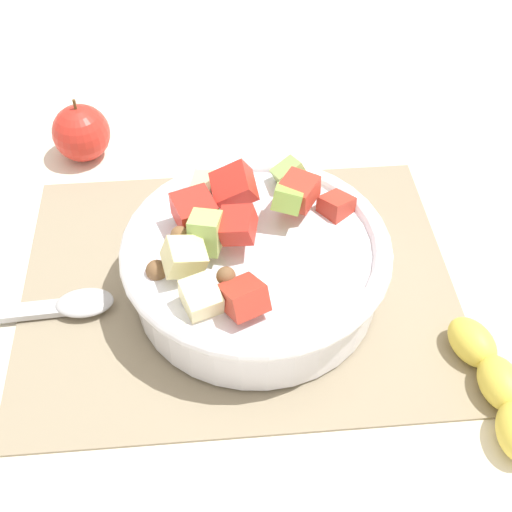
# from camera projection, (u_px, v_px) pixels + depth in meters

# --- Properties ---
(ground_plane) EXTENTS (2.40, 2.40, 0.00)m
(ground_plane) POSITION_uv_depth(u_px,v_px,m) (239.00, 285.00, 0.69)
(ground_plane) COLOR silver
(placemat) EXTENTS (0.44, 0.34, 0.01)m
(placemat) POSITION_uv_depth(u_px,v_px,m) (239.00, 283.00, 0.69)
(placemat) COLOR gray
(placemat) RESTS_ON ground_plane
(salad_bowl) EXTENTS (0.26, 0.26, 0.12)m
(salad_bowl) POSITION_uv_depth(u_px,v_px,m) (255.00, 261.00, 0.65)
(salad_bowl) COLOR white
(salad_bowl) RESTS_ON placemat
(serving_spoon) EXTENTS (0.24, 0.04, 0.01)m
(serving_spoon) POSITION_uv_depth(u_px,v_px,m) (30.00, 310.00, 0.65)
(serving_spoon) COLOR #B7B7BC
(serving_spoon) RESTS_ON placemat
(whole_apple) EXTENTS (0.07, 0.07, 0.08)m
(whole_apple) POSITION_uv_depth(u_px,v_px,m) (81.00, 133.00, 0.81)
(whole_apple) COLOR red
(whole_apple) RESTS_ON ground_plane
(banana_whole) EXTENTS (0.06, 0.15, 0.04)m
(banana_whole) POSITION_uv_depth(u_px,v_px,m) (496.00, 384.00, 0.59)
(banana_whole) COLOR yellow
(banana_whole) RESTS_ON ground_plane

